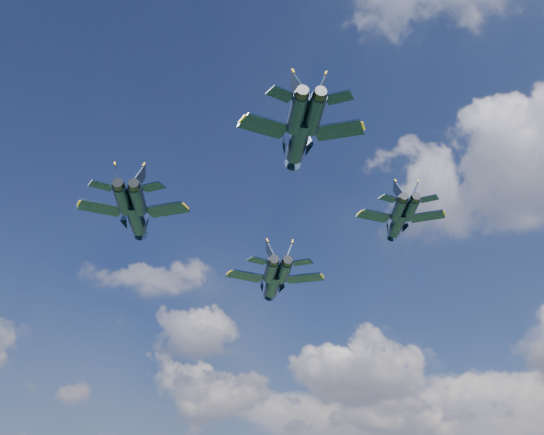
{
  "coord_description": "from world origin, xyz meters",
  "views": [
    {
      "loc": [
        46.06,
        -52.07,
        28.49
      ],
      "look_at": [
        -0.14,
        7.74,
        64.38
      ],
      "focal_mm": 45.0,
      "sensor_mm": 36.0,
      "label": 1
    }
  ],
  "objects_px": {
    "jet_lead": "(273,283)",
    "jet_left": "(136,218)",
    "jet_slot": "(298,141)",
    "jet_right": "(397,223)"
  },
  "relations": [
    {
      "from": "jet_right",
      "to": "jet_lead",
      "type": "bearing_deg",
      "value": 134.37
    },
    {
      "from": "jet_left",
      "to": "jet_right",
      "type": "distance_m",
      "value": 32.9
    },
    {
      "from": "jet_lead",
      "to": "jet_slot",
      "type": "height_order",
      "value": "jet_slot"
    },
    {
      "from": "jet_lead",
      "to": "jet_left",
      "type": "distance_m",
      "value": 24.6
    },
    {
      "from": "jet_slot",
      "to": "jet_left",
      "type": "bearing_deg",
      "value": 131.95
    },
    {
      "from": "jet_lead",
      "to": "jet_left",
      "type": "bearing_deg",
      "value": -140.03
    },
    {
      "from": "jet_lead",
      "to": "jet_right",
      "type": "xyz_separation_m",
      "value": [
        21.98,
        -2.57,
        2.51
      ]
    },
    {
      "from": "jet_slot",
      "to": "jet_right",
      "type": "bearing_deg",
      "value": 50.24
    },
    {
      "from": "jet_lead",
      "to": "jet_left",
      "type": "xyz_separation_m",
      "value": [
        -2.69,
        -24.34,
        2.25
      ]
    },
    {
      "from": "jet_right",
      "to": "jet_slot",
      "type": "distance_m",
      "value": 23.89
    }
  ]
}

